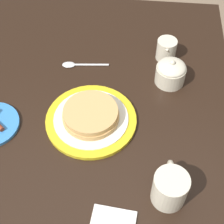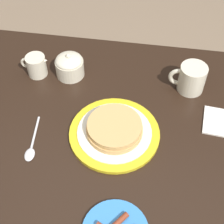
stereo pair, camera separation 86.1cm
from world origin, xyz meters
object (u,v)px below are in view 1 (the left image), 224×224
at_px(pancake_plate, 91,117).
at_px(creamer_pitcher, 166,49).
at_px(coffee_mug, 170,187).
at_px(spoon, 77,65).
at_px(sugar_bowl, 171,72).

xyz_separation_m(pancake_plate, creamer_pitcher, (0.29, -0.21, 0.02)).
bearing_deg(pancake_plate, creamer_pitcher, -35.99).
bearing_deg(creamer_pitcher, coffee_mug, -179.08).
relative_size(pancake_plate, coffee_mug, 2.24).
height_order(pancake_plate, creamer_pitcher, creamer_pitcher).
bearing_deg(pancake_plate, spoon, 19.39).
distance_m(coffee_mug, spoon, 0.53).
bearing_deg(creamer_pitcher, spoon, 103.01).
distance_m(pancake_plate, spoon, 0.24).
height_order(pancake_plate, coffee_mug, coffee_mug).
height_order(coffee_mug, creamer_pitcher, coffee_mug).
distance_m(coffee_mug, creamer_pitcher, 0.50).
xyz_separation_m(coffee_mug, creamer_pitcher, (0.50, 0.01, -0.01)).
bearing_deg(creamer_pitcher, sugar_bowl, -172.99).
bearing_deg(sugar_bowl, pancake_plate, 129.11).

